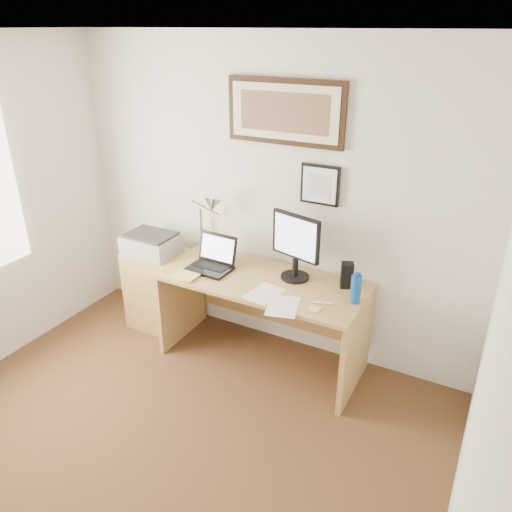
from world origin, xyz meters
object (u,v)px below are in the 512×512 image
Objects in this scene: water_bottle at (356,289)px; desk at (267,301)px; book at (180,271)px; lcd_monitor at (296,244)px; laptop at (212,261)px; printer at (151,244)px; side_cabinet at (159,289)px.

water_bottle reaches higher than desk.
lcd_monitor reaches higher than book.
laptop is 0.71m from lcd_monitor.
printer is at bearing -176.48° from desk.
side_cabinet is 1.40× the size of lcd_monitor.
laptop reaches higher than desk.
side_cabinet is at bearing -178.11° from desk.
printer is (-0.45, 0.21, 0.06)m from book.
desk is 1.12m from printer.
desk is at bearing -168.44° from lcd_monitor.
side_cabinet is 0.77m from laptop.
printer is at bearing -175.13° from lcd_monitor.
printer is at bearing 154.78° from book.
side_cabinet is 1.45m from lcd_monitor.
water_bottle is 0.60× the size of laptop.
lcd_monitor is at bearing 166.10° from water_bottle.
desk is at bearing 12.52° from laptop.
desk is 3.64× the size of printer.
lcd_monitor is (1.28, 0.08, 0.68)m from side_cabinet.
water_bottle is at bearing -13.90° from lcd_monitor.
lcd_monitor reaches higher than side_cabinet.
printer is at bearing 179.40° from water_bottle.
side_cabinet is 2.81× the size of book.
lcd_monitor is (0.65, 0.14, 0.23)m from laptop.
book reaches higher than desk.
laptop is (0.63, -0.06, 0.44)m from side_cabinet.
side_cabinet is at bearing 178.41° from water_bottle.
book is (0.44, -0.24, 0.39)m from side_cabinet.
book is at bearing -135.98° from laptop.
side_cabinet is 1.08m from desk.
desk is 3.08× the size of lcd_monitor.
lcd_monitor is at bearing 4.87° from printer.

